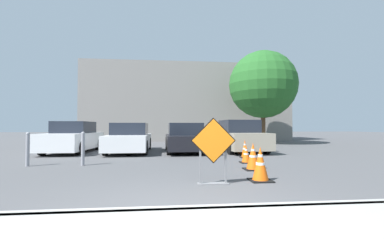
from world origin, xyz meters
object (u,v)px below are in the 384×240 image
object	(u,v)px
traffic_cone_second	(253,157)
parked_car_second	(130,139)
traffic_cone_nearest	(260,164)
parked_car_third	(185,138)
traffic_cone_third	(246,154)
traffic_cone_fourth	(245,149)
road_closed_sign	(213,147)
parked_car_nearest	(74,138)
traffic_cone_fifth	(242,148)
bollard_second	(28,148)
parked_car_fourth	(239,137)
bollard_nearest	(83,148)

from	to	relation	value
traffic_cone_second	parked_car_second	world-z (taller)	parked_car_second
traffic_cone_nearest	parked_car_third	world-z (taller)	parked_car_third
traffic_cone_third	traffic_cone_fourth	xyz separation A→B (m)	(0.41, 1.43, 0.06)
road_closed_sign	traffic_cone_second	xyz separation A→B (m)	(1.49, 1.74, -0.42)
road_closed_sign	parked_car_nearest	bearing A→B (deg)	125.98
traffic_cone_nearest	traffic_cone_second	world-z (taller)	traffic_cone_nearest
parked_car_nearest	parked_car_second	world-z (taller)	parked_car_nearest
parked_car_nearest	traffic_cone_fifth	bearing A→B (deg)	170.80
traffic_cone_fifth	bollard_second	xyz separation A→B (m)	(-7.81, -2.90, 0.28)
parked_car_fourth	bollard_second	distance (m)	8.95
traffic_cone_second	parked_car_nearest	size ratio (longest dim) A/B	0.18
road_closed_sign	parked_car_second	size ratio (longest dim) A/B	0.31
parked_car_third	parked_car_fourth	world-z (taller)	parked_car_fourth
parked_car_nearest	parked_car_third	world-z (taller)	parked_car_nearest
parked_car_nearest	parked_car_fourth	size ratio (longest dim) A/B	1.06
traffic_cone_nearest	bollard_nearest	size ratio (longest dim) A/B	0.72
parked_car_third	traffic_cone_fourth	bearing A→B (deg)	128.65
traffic_cone_fifth	parked_car_nearest	bearing A→B (deg)	168.85
traffic_cone_nearest	parked_car_second	distance (m)	8.20
traffic_cone_fourth	parked_car_nearest	distance (m)	8.22
traffic_cone_fifth	parked_car_fourth	world-z (taller)	parked_car_fourth
traffic_cone_fifth	bollard_second	bearing A→B (deg)	-159.65
traffic_cone_fourth	bollard_second	distance (m)	7.64
parked_car_fourth	traffic_cone_fifth	bearing A→B (deg)	76.87
traffic_cone_fourth	parked_car_third	distance (m)	3.46
parked_car_fourth	bollard_second	size ratio (longest dim) A/B	3.82
road_closed_sign	traffic_cone_fourth	xyz separation A→B (m)	(2.14, 4.56, -0.45)
parked_car_nearest	bollard_nearest	bearing A→B (deg)	114.14
traffic_cone_second	traffic_cone_third	world-z (taller)	traffic_cone_second
traffic_cone_second	bollard_second	distance (m)	6.98
bollard_second	parked_car_nearest	bearing A→B (deg)	91.85
parked_car_third	bollard_second	size ratio (longest dim) A/B	3.89
traffic_cone_second	parked_car_third	xyz separation A→B (m)	(-1.55, 5.48, 0.28)
traffic_cone_fifth	bollard_second	size ratio (longest dim) A/B	0.55
traffic_cone_fourth	parked_car_second	bearing A→B (deg)	149.76
road_closed_sign	parked_car_second	world-z (taller)	road_closed_sign
traffic_cone_second	parked_car_nearest	world-z (taller)	parked_car_nearest
bollard_nearest	bollard_second	world-z (taller)	bollard_nearest
traffic_cone_nearest	bollard_second	world-z (taller)	bollard_second
traffic_cone_third	bollard_second	bearing A→B (deg)	-179.72
traffic_cone_nearest	parked_car_nearest	size ratio (longest dim) A/B	0.18
parked_car_nearest	parked_car_third	size ratio (longest dim) A/B	1.04
road_closed_sign	traffic_cone_fifth	xyz separation A→B (m)	(2.46, 6.00, -0.51)
traffic_cone_fifth	bollard_nearest	world-z (taller)	bollard_nearest
road_closed_sign	bollard_second	xyz separation A→B (m)	(-5.35, 3.10, -0.24)
parked_car_nearest	parked_car_third	xyz separation A→B (m)	(5.44, -0.35, -0.03)
road_closed_sign	bollard_nearest	size ratio (longest dim) A/B	1.33
traffic_cone_nearest	parked_car_nearest	bearing A→B (deg)	132.14
bollard_nearest	bollard_second	bearing A→B (deg)	180.00
parked_car_second	parked_car_fourth	distance (m)	5.45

